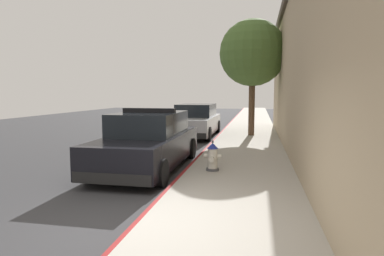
# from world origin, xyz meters

# --- Properties ---
(ground_plane) EXTENTS (27.48, 60.00, 0.20)m
(ground_plane) POSITION_xyz_m (-4.66, 10.00, -0.10)
(ground_plane) COLOR #353538
(sidewalk_pavement) EXTENTS (2.67, 60.00, 0.16)m
(sidewalk_pavement) POSITION_xyz_m (1.34, 10.00, 0.08)
(sidewalk_pavement) COLOR #ADA89E
(sidewalk_pavement) RESTS_ON ground
(curb_painted_edge) EXTENTS (0.08, 60.00, 0.16)m
(curb_painted_edge) POSITION_xyz_m (-0.04, 10.00, 0.08)
(curb_painted_edge) COLOR maroon
(curb_painted_edge) RESTS_ON ground
(storefront_building) EXTENTS (5.31, 19.81, 5.60)m
(storefront_building) POSITION_xyz_m (5.20, 6.39, 2.81)
(storefront_building) COLOR tan
(storefront_building) RESTS_ON ground
(police_cruiser) EXTENTS (1.94, 4.84, 1.68)m
(police_cruiser) POSITION_xyz_m (-1.22, 4.07, 0.74)
(police_cruiser) COLOR black
(police_cruiser) RESTS_ON ground
(parked_car_silver_ahead) EXTENTS (1.94, 4.84, 1.56)m
(parked_car_silver_ahead) POSITION_xyz_m (-1.22, 11.22, 0.74)
(parked_car_silver_ahead) COLOR #B2B5BA
(parked_car_silver_ahead) RESTS_ON ground
(fire_hydrant) EXTENTS (0.44, 0.40, 0.76)m
(fire_hydrant) POSITION_xyz_m (0.64, 3.49, 0.51)
(fire_hydrant) COLOR #4C4C51
(fire_hydrant) RESTS_ON sidewalk_pavement
(street_tree) EXTENTS (3.00, 3.00, 5.24)m
(street_tree) POSITION_xyz_m (1.45, 10.82, 3.88)
(street_tree) COLOR brown
(street_tree) RESTS_ON sidewalk_pavement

